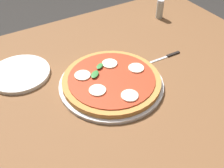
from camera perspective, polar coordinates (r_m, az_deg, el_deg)
dining_table at (r=1.06m, az=2.99°, el=-2.90°), size 1.28×1.07×0.74m
serving_tray at (r=0.97m, az=-0.00°, el=-0.18°), size 0.36×0.36×0.01m
pizza at (r=0.96m, az=0.00°, el=0.64°), size 0.34×0.34×0.03m
plate_white at (r=1.07m, az=-18.39°, el=2.06°), size 0.22×0.22×0.01m
knife at (r=1.13m, az=11.28°, el=5.60°), size 0.16×0.01×0.01m
pepper_shaker at (r=1.39m, az=9.77°, el=14.88°), size 0.03×0.03×0.09m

